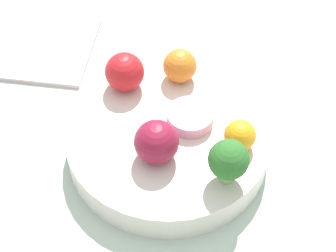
% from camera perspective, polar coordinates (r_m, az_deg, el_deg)
% --- Properties ---
extents(ground_plane, '(6.00, 6.00, 0.00)m').
position_cam_1_polar(ground_plane, '(0.70, 0.00, -3.63)').
color(ground_plane, gray).
extents(table_surface, '(1.20, 1.20, 0.02)m').
position_cam_1_polar(table_surface, '(0.69, 0.00, -3.14)').
color(table_surface, '#B2C6B2').
rests_on(table_surface, ground_plane).
extents(bowl, '(0.24, 0.24, 0.04)m').
position_cam_1_polar(bowl, '(0.67, 0.00, -1.63)').
color(bowl, silver).
rests_on(bowl, table_surface).
extents(broccoli, '(0.04, 0.04, 0.06)m').
position_cam_1_polar(broccoli, '(0.59, 6.16, -3.50)').
color(broccoli, '#99C17A').
rests_on(broccoli, bowl).
extents(apple_red, '(0.05, 0.05, 0.05)m').
position_cam_1_polar(apple_red, '(0.69, -4.43, 5.49)').
color(apple_red, red).
rests_on(apple_red, bowl).
extents(apple_green, '(0.05, 0.05, 0.05)m').
position_cam_1_polar(apple_green, '(0.61, -1.18, -1.64)').
color(apple_green, maroon).
rests_on(apple_green, bowl).
extents(orange_front, '(0.04, 0.04, 0.04)m').
position_cam_1_polar(orange_front, '(0.70, 1.22, 6.13)').
color(orange_front, orange).
rests_on(orange_front, bowl).
extents(orange_back, '(0.04, 0.04, 0.04)m').
position_cam_1_polar(orange_back, '(0.63, 7.32, -0.96)').
color(orange_back, orange).
rests_on(orange_back, bowl).
extents(small_cup, '(0.06, 0.06, 0.02)m').
position_cam_1_polar(small_cup, '(0.66, 2.28, 0.90)').
color(small_cup, '#EA9EC6').
rests_on(small_cup, bowl).
extents(napkin, '(0.18, 0.18, 0.01)m').
position_cam_1_polar(napkin, '(0.83, -12.75, 7.71)').
color(napkin, beige).
rests_on(napkin, table_surface).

